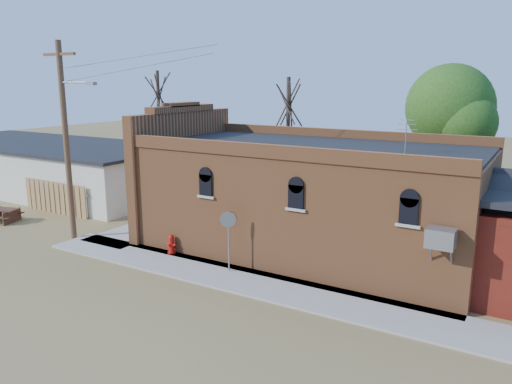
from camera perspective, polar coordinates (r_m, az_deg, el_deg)
The scene contains 14 objects.
ground at distance 18.83m, azimuth -6.65°, elevation -10.17°, with size 120.00×120.00×0.00m, color brown.
sidewalk_south at distance 18.71m, azimuth -1.24°, elevation -10.12°, with size 19.00×2.20×0.08m, color #9E9991.
sidewalk_west at distance 27.00m, azimuth -9.60°, elevation -3.12°, with size 2.60×10.00×0.08m, color #9E9991.
brick_bar at distance 21.80m, azimuth 5.46°, elevation -0.52°, with size 16.40×7.97×6.30m.
storage_building at distance 37.20m, azimuth -22.79°, elevation 2.83°, with size 20.40×8.40×3.17m.
wood_fence at distance 29.97m, azimuth -21.97°, elevation -0.61°, with size 5.20×0.10×1.80m, color #A8844C, non-canonical shape.
utility_pole at distance 24.14m, azimuth -20.82°, elevation 5.85°, with size 3.12×0.26×9.00m.
tree_bare_near at distance 30.05m, azimuth 3.71°, elevation 10.07°, with size 2.80×2.80×7.65m.
tree_bare_far at distance 37.12m, azimuth -11.12°, elevation 10.95°, with size 2.80×2.80×8.16m.
tree_leafy at distance 27.66m, azimuth 21.26°, elevation 8.99°, with size 4.40×4.40×8.15m.
fire_hydrant at distance 21.61m, azimuth -9.65°, elevation -5.88°, with size 0.46×0.43×0.82m.
stop_sign at distance 18.95m, azimuth -3.16°, elevation -3.80°, with size 0.53×0.47×2.39m.
trash_barrel at distance 26.00m, azimuth -8.47°, elevation -2.72°, with size 0.50×0.50×0.77m, color navy.
picnic_table at distance 29.42m, azimuth -27.05°, elevation -2.18°, with size 2.02×1.74×0.71m.
Camera 1 is at (10.66, -13.73, 7.25)m, focal length 35.00 mm.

